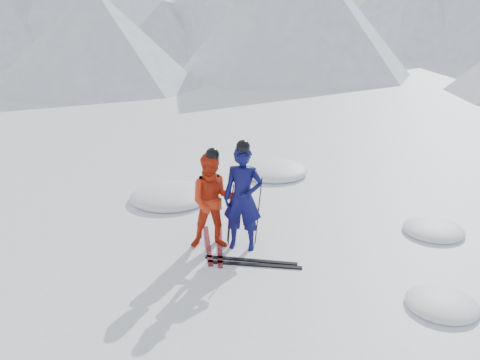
# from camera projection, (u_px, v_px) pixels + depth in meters

# --- Properties ---
(ground) EXTENTS (160.00, 160.00, 0.00)m
(ground) POSITION_uv_depth(u_px,v_px,m) (316.00, 249.00, 9.73)
(ground) COLOR white
(ground) RESTS_ON ground
(skier_blue) EXTENTS (0.75, 0.50, 2.02)m
(skier_blue) POSITION_uv_depth(u_px,v_px,m) (243.00, 198.00, 9.45)
(skier_blue) COLOR #0C0D4A
(skier_blue) RESTS_ON ground
(skier_red) EXTENTS (1.08, 0.95, 1.86)m
(skier_red) POSITION_uv_depth(u_px,v_px,m) (213.00, 201.00, 9.52)
(skier_red) COLOR red
(skier_red) RESTS_ON ground
(pole_blue_left) EXTENTS (0.13, 0.09, 1.35)m
(pole_blue_left) POSITION_uv_depth(u_px,v_px,m) (229.00, 211.00, 9.77)
(pole_blue_left) COLOR black
(pole_blue_left) RESTS_ON ground
(pole_blue_right) EXTENTS (0.13, 0.08, 1.35)m
(pole_blue_right) POSITION_uv_depth(u_px,v_px,m) (258.00, 211.00, 9.74)
(pole_blue_right) COLOR black
(pole_blue_right) RESTS_ON ground
(pole_red_left) EXTENTS (0.12, 0.10, 1.24)m
(pole_red_left) POSITION_uv_depth(u_px,v_px,m) (202.00, 210.00, 9.92)
(pole_red_left) COLOR black
(pole_red_left) RESTS_ON ground
(pole_red_right) EXTENTS (0.12, 0.09, 1.24)m
(pole_red_right) POSITION_uv_depth(u_px,v_px,m) (231.00, 215.00, 9.70)
(pole_red_right) COLOR black
(pole_red_right) RESTS_ON ground
(ski_worn_left) EXTENTS (0.66, 1.63, 0.03)m
(ski_worn_left) POSITION_uv_depth(u_px,v_px,m) (208.00, 245.00, 9.85)
(ski_worn_left) COLOR black
(ski_worn_left) RESTS_ON ground
(ski_worn_right) EXTENTS (0.55, 1.66, 0.03)m
(ski_worn_right) POSITION_uv_depth(u_px,v_px,m) (220.00, 246.00, 9.80)
(ski_worn_right) COLOR black
(ski_worn_right) RESTS_ON ground
(ski_loose_a) EXTENTS (1.70, 0.18, 0.03)m
(ski_loose_a) POSITION_uv_depth(u_px,v_px,m) (251.00, 260.00, 9.25)
(ski_loose_a) COLOR black
(ski_loose_a) RESTS_ON ground
(ski_loose_b) EXTENTS (1.70, 0.24, 0.03)m
(ski_loose_b) POSITION_uv_depth(u_px,v_px,m) (255.00, 265.00, 9.09)
(ski_loose_b) COLOR black
(ski_loose_b) RESTS_ON ground
(snow_lumps) EXTENTS (7.50, 7.42, 0.42)m
(snow_lumps) POSITION_uv_depth(u_px,v_px,m) (255.00, 196.00, 12.42)
(snow_lumps) COLOR white
(snow_lumps) RESTS_ON ground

